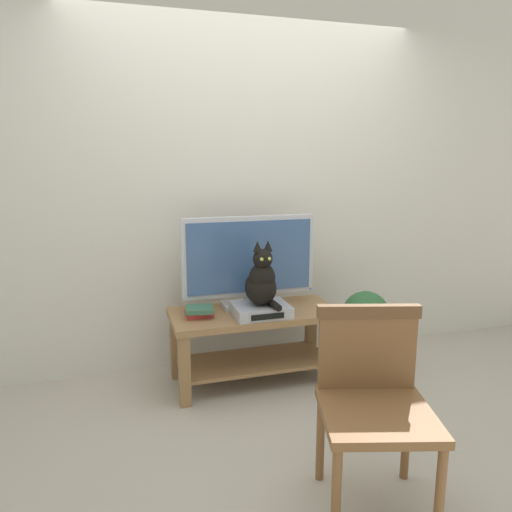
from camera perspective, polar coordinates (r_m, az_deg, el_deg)
ground_plane at (r=3.07m, az=4.30°, el=-18.57°), size 12.00×12.00×0.00m
back_wall at (r=3.64m, az=-1.30°, el=9.31°), size 7.00×0.12×2.80m
tv_stand at (r=3.39m, az=-0.25°, el=-8.94°), size 1.13×0.52×0.51m
tv at (r=3.36m, az=-0.81°, el=-0.44°), size 0.94×0.20×0.64m
media_box at (r=3.24m, az=0.55°, el=-6.32°), size 0.37×0.30×0.07m
cat at (r=3.17m, az=0.66°, el=-2.99°), size 0.20×0.31×0.44m
wooden_chair at (r=2.30m, az=13.53°, el=-15.15°), size 0.59×0.59×0.88m
book_stack at (r=3.23m, az=-6.65°, el=-6.48°), size 0.20×0.19×0.07m
potted_plant at (r=3.54m, az=12.66°, el=-8.25°), size 0.33×0.33×0.63m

